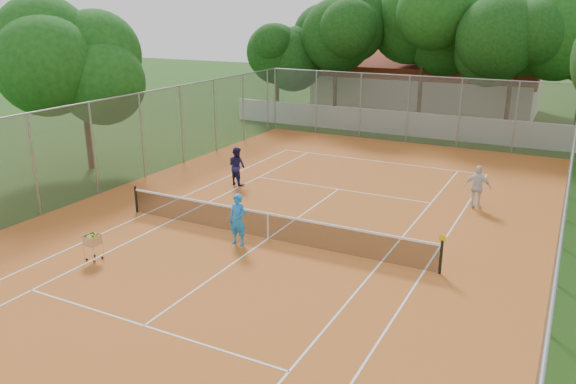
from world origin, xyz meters
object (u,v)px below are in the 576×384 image
at_px(player_near, 238,220).
at_px(ball_hopper, 93,246).
at_px(player_far_left, 237,166).
at_px(tennis_net, 268,226).
at_px(player_far_right, 478,187).
at_px(clubhouse, 426,83).

bearing_deg(player_near, ball_hopper, -136.42).
bearing_deg(player_near, player_far_left, 122.82).
bearing_deg(tennis_net, player_far_right, 48.70).
xyz_separation_m(player_far_right, ball_hopper, (-9.90, -10.73, -0.41)).
height_order(tennis_net, clubhouse, clubhouse).
bearing_deg(player_far_right, player_near, 49.97).
height_order(clubhouse, ball_hopper, clubhouse).
xyz_separation_m(clubhouse, player_near, (1.33, -29.88, -1.29)).
bearing_deg(clubhouse, tennis_net, -86.05).
distance_m(clubhouse, ball_hopper, 33.19).
distance_m(tennis_net, player_near, 1.17).
distance_m(clubhouse, player_far_left, 24.20).
distance_m(player_near, player_far_left, 6.92).
height_order(clubhouse, player_far_left, clubhouse).
relative_size(tennis_net, player_far_right, 6.77).
relative_size(player_far_right, ball_hopper, 1.88).
distance_m(tennis_net, ball_hopper, 5.75).
bearing_deg(player_far_right, player_far_left, 10.27).
height_order(tennis_net, player_far_right, player_far_right).
bearing_deg(player_near, clubhouse, 92.79).
relative_size(player_far_left, player_far_right, 1.00).
distance_m(player_far_left, player_far_right, 10.38).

